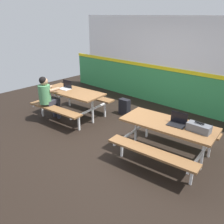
{
  "coord_description": "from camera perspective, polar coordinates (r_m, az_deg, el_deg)",
  "views": [
    {
      "loc": [
        3.32,
        -3.48,
        2.63
      ],
      "look_at": [
        0.0,
        0.18,
        0.55
      ],
      "focal_mm": 37.44,
      "sensor_mm": 36.0,
      "label": 1
    }
  ],
  "objects": [
    {
      "name": "student_nearer",
      "position": [
        6.23,
        -15.51,
        4.0
      ],
      "size": [
        0.39,
        0.54,
        1.21
      ],
      "color": "#2D2D38",
      "rests_on": "ground"
    },
    {
      "name": "picnic_table_left",
      "position": [
        6.36,
        -9.57,
        3.65
      ],
      "size": [
        1.81,
        1.7,
        0.74
      ],
      "color": "brown",
      "rests_on": "ground"
    },
    {
      "name": "laptop_dark",
      "position": [
        4.46,
        15.66,
        -2.44
      ],
      "size": [
        0.34,
        0.25,
        0.22
      ],
      "color": "black",
      "rests_on": "picnic_table_right"
    },
    {
      "name": "accent_backdrop",
      "position": [
        7.14,
        13.94,
        11.0
      ],
      "size": [
        8.0,
        0.14,
        2.6
      ],
      "color": "#338C4C",
      "rests_on": "ground"
    },
    {
      "name": "ground_plane",
      "position": [
        5.48,
        -1.26,
        -5.94
      ],
      "size": [
        10.0,
        10.0,
        0.02
      ],
      "primitive_type": "cube",
      "color": "black"
    },
    {
      "name": "toolbox_grey",
      "position": [
        4.31,
        20.43,
        -3.62
      ],
      "size": [
        0.4,
        0.18,
        0.18
      ],
      "color": "#595B60",
      "rests_on": "picnic_table_right"
    },
    {
      "name": "laptop_silver",
      "position": [
        6.53,
        -11.24,
        5.98
      ],
      "size": [
        0.34,
        0.25,
        0.22
      ],
      "color": "silver",
      "rests_on": "picnic_table_left"
    },
    {
      "name": "picnic_table_right",
      "position": [
        4.57,
        13.39,
        -4.54
      ],
      "size": [
        1.81,
        1.7,
        0.74
      ],
      "color": "brown",
      "rests_on": "ground"
    },
    {
      "name": "backpack_dark",
      "position": [
        6.58,
        3.11,
        1.28
      ],
      "size": [
        0.3,
        0.22,
        0.44
      ],
      "color": "black",
      "rests_on": "ground"
    }
  ]
}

